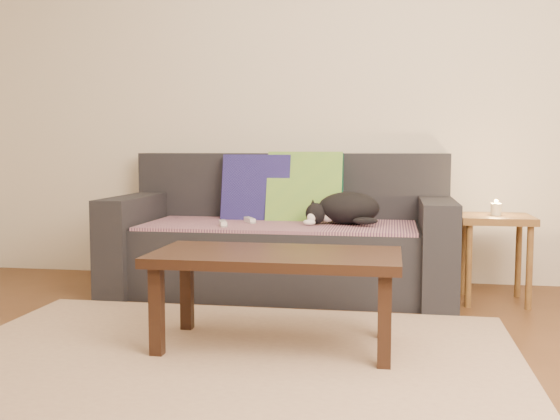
% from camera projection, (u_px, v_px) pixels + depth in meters
% --- Properties ---
extents(ground, '(4.50, 4.50, 0.00)m').
position_uv_depth(ground, '(217.00, 373.00, 2.64)').
color(ground, brown).
rests_on(ground, ground).
extents(back_wall, '(4.50, 0.04, 2.60)m').
position_uv_depth(back_wall, '(293.00, 90.00, 4.48)').
color(back_wall, beige).
rests_on(back_wall, ground).
extents(sofa, '(2.10, 0.94, 0.87)m').
position_uv_depth(sofa, '(282.00, 242.00, 4.15)').
color(sofa, '#232328').
rests_on(sofa, ground).
extents(throw_blanket, '(1.66, 0.74, 0.02)m').
position_uv_depth(throw_blanket, '(280.00, 225.00, 4.05)').
color(throw_blanket, '#402545').
rests_on(throw_blanket, sofa).
extents(cushion_navy, '(0.45, 0.21, 0.46)m').
position_uv_depth(cushion_navy, '(257.00, 190.00, 4.32)').
color(cushion_navy, '#17124D').
rests_on(cushion_navy, throw_blanket).
extents(cushion_green, '(0.49, 0.26, 0.50)m').
position_uv_depth(cushion_green, '(305.00, 190.00, 4.26)').
color(cushion_green, '#0E5C41').
rests_on(cushion_green, throw_blanket).
extents(cat, '(0.50, 0.39, 0.20)m').
position_uv_depth(cat, '(346.00, 209.00, 4.00)').
color(cat, black).
rests_on(cat, throw_blanket).
extents(wii_remote_a, '(0.10, 0.15, 0.03)m').
position_uv_depth(wii_remote_a, '(250.00, 220.00, 4.10)').
color(wii_remote_a, white).
rests_on(wii_remote_a, throw_blanket).
extents(wii_remote_b, '(0.09, 0.15, 0.03)m').
position_uv_depth(wii_remote_b, '(223.00, 223.00, 3.92)').
color(wii_remote_b, white).
rests_on(wii_remote_b, throw_blanket).
extents(side_table, '(0.41, 0.41, 0.51)m').
position_uv_depth(side_table, '(495.00, 231.00, 3.83)').
color(side_table, brown).
rests_on(side_table, ground).
extents(candle, '(0.06, 0.06, 0.09)m').
position_uv_depth(candle, '(496.00, 209.00, 3.81)').
color(candle, beige).
rests_on(candle, side_table).
extents(rug, '(2.50, 1.80, 0.01)m').
position_uv_depth(rug, '(226.00, 360.00, 2.78)').
color(rug, tan).
rests_on(rug, ground).
extents(coffee_table, '(1.10, 0.55, 0.44)m').
position_uv_depth(coffee_table, '(276.00, 264.00, 2.92)').
color(coffee_table, black).
rests_on(coffee_table, rug).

